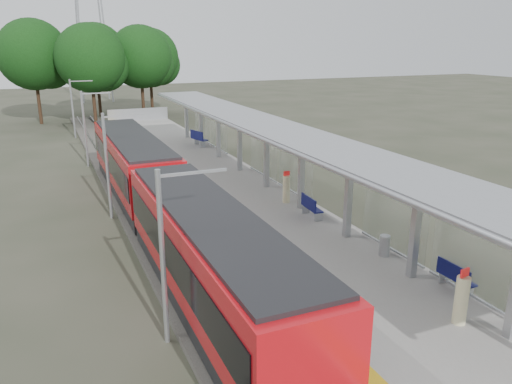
% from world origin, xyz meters
% --- Properties ---
extents(trackbed, '(3.00, 70.00, 0.24)m').
position_xyz_m(trackbed, '(-4.50, 20.00, 0.12)').
color(trackbed, '#59544C').
rests_on(trackbed, ground).
extents(platform, '(6.00, 50.00, 1.00)m').
position_xyz_m(platform, '(0.00, 20.00, 0.50)').
color(platform, gray).
rests_on(platform, ground).
extents(tactile_strip, '(0.60, 50.00, 0.02)m').
position_xyz_m(tactile_strip, '(-2.55, 20.00, 1.01)').
color(tactile_strip, gold).
rests_on(tactile_strip, platform).
extents(end_fence, '(6.00, 0.10, 1.20)m').
position_xyz_m(end_fence, '(0.00, 44.95, 1.60)').
color(end_fence, '#9EA0A5').
rests_on(end_fence, platform).
extents(train, '(2.74, 27.60, 3.62)m').
position_xyz_m(train, '(-4.50, 15.04, 2.05)').
color(train, black).
rests_on(train, ground).
extents(canopy, '(3.27, 38.00, 3.66)m').
position_xyz_m(canopy, '(1.61, 16.19, 4.20)').
color(canopy, '#9EA0A5').
rests_on(canopy, platform).
extents(tree_cluster, '(19.96, 14.19, 11.06)m').
position_xyz_m(tree_cluster, '(-2.20, 53.54, 7.07)').
color(tree_cluster, '#382316').
rests_on(tree_cluster, ground).
extents(catenary_masts, '(2.08, 48.16, 5.40)m').
position_xyz_m(catenary_masts, '(-6.22, 19.00, 2.91)').
color(catenary_masts, '#9EA0A5').
rests_on(catenary_masts, ground).
extents(bench_near, '(0.44, 1.38, 0.94)m').
position_xyz_m(bench_near, '(2.61, 4.67, 1.49)').
color(bench_near, '#101354').
rests_on(bench_near, platform).
extents(bench_mid, '(0.53, 1.49, 1.00)m').
position_xyz_m(bench_mid, '(1.77, 12.62, 1.53)').
color(bench_mid, '#101354').
rests_on(bench_mid, platform).
extents(bench_far, '(0.96, 1.78, 1.16)m').
position_xyz_m(bench_far, '(1.84, 30.24, 1.61)').
color(bench_far, '#101354').
rests_on(bench_far, platform).
extents(info_pillar_near, '(0.38, 0.38, 1.71)m').
position_xyz_m(info_pillar_near, '(1.28, 3.10, 1.74)').
color(info_pillar_near, beige).
rests_on(info_pillar_near, platform).
extents(info_pillar_far, '(0.36, 0.36, 1.61)m').
position_xyz_m(info_pillar_far, '(1.74, 15.03, 1.70)').
color(info_pillar_far, beige).
rests_on(info_pillar_far, platform).
extents(litter_bin, '(0.45, 0.45, 0.80)m').
position_xyz_m(litter_bin, '(2.23, 7.79, 1.40)').
color(litter_bin, '#9EA0A5').
rests_on(litter_bin, platform).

